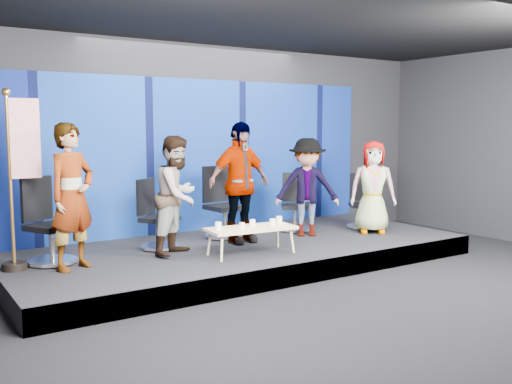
% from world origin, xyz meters
% --- Properties ---
extents(ground, '(10.00, 10.00, 0.00)m').
position_xyz_m(ground, '(0.00, 0.00, 0.00)').
color(ground, black).
rests_on(ground, ground).
extents(room_walls, '(10.02, 8.02, 3.51)m').
position_xyz_m(room_walls, '(0.00, 0.00, 2.43)').
color(room_walls, black).
rests_on(room_walls, ground).
extents(riser, '(7.00, 3.00, 0.30)m').
position_xyz_m(riser, '(0.00, 2.50, 0.15)').
color(riser, black).
rests_on(riser, ground).
extents(backdrop, '(7.00, 0.08, 2.60)m').
position_xyz_m(backdrop, '(0.00, 3.95, 1.60)').
color(backdrop, '#060F4C').
rests_on(backdrop, riser).
extents(chair_a, '(0.87, 0.87, 1.14)m').
position_xyz_m(chair_a, '(-2.80, 2.83, 0.68)').
color(chair_a, silver).
rests_on(chair_a, riser).
extents(panelist_a, '(0.80, 0.70, 1.85)m').
position_xyz_m(panelist_a, '(-2.60, 2.36, 1.23)').
color(panelist_a, black).
rests_on(panelist_a, riser).
extents(chair_b, '(0.81, 0.81, 1.03)m').
position_xyz_m(chair_b, '(-1.23, 2.91, 0.64)').
color(chair_b, silver).
rests_on(chair_b, riser).
extents(panelist_b, '(1.03, 0.98, 1.67)m').
position_xyz_m(panelist_b, '(-1.12, 2.42, 1.14)').
color(panelist_b, black).
rests_on(panelist_b, riser).
extents(chair_c, '(0.72, 0.72, 1.16)m').
position_xyz_m(chair_c, '(0.02, 3.13, 0.68)').
color(chair_c, silver).
rests_on(chair_c, riser).
extents(panelist_c, '(1.14, 0.57, 1.87)m').
position_xyz_m(panelist_c, '(0.02, 2.62, 1.24)').
color(panelist_c, black).
rests_on(panelist_c, riser).
extents(chair_d, '(0.78, 0.78, 1.00)m').
position_xyz_m(chair_d, '(1.36, 2.97, 0.63)').
color(chair_d, silver).
rests_on(chair_d, riser).
extents(panelist_d, '(1.20, 1.08, 1.61)m').
position_xyz_m(panelist_d, '(1.25, 2.48, 1.11)').
color(panelist_d, black).
rests_on(panelist_d, riser).
extents(chair_e, '(0.76, 0.76, 0.96)m').
position_xyz_m(chair_e, '(2.54, 2.54, 0.62)').
color(chair_e, silver).
rests_on(chair_e, riser).
extents(panelist_e, '(0.91, 0.85, 1.56)m').
position_xyz_m(panelist_e, '(2.34, 2.08, 1.08)').
color(panelist_e, black).
rests_on(panelist_e, riser).
extents(coffee_table, '(1.30, 0.65, 0.39)m').
position_xyz_m(coffee_table, '(-0.27, 1.83, 0.66)').
color(coffee_table, tan).
rests_on(coffee_table, riser).
extents(mug_a, '(0.09, 0.09, 0.11)m').
position_xyz_m(mug_a, '(-0.76, 1.90, 0.74)').
color(mug_a, white).
rests_on(mug_a, coffee_table).
extents(mug_b, '(0.07, 0.07, 0.09)m').
position_xyz_m(mug_b, '(-0.45, 1.78, 0.73)').
color(mug_b, white).
rests_on(mug_b, coffee_table).
extents(mug_c, '(0.08, 0.08, 0.09)m').
position_xyz_m(mug_c, '(-0.20, 1.89, 0.73)').
color(mug_c, white).
rests_on(mug_c, coffee_table).
extents(mug_d, '(0.08, 0.08, 0.10)m').
position_xyz_m(mug_d, '(0.06, 1.76, 0.74)').
color(mug_d, white).
rests_on(mug_d, coffee_table).
extents(mug_e, '(0.09, 0.09, 0.10)m').
position_xyz_m(mug_e, '(0.25, 1.88, 0.74)').
color(mug_e, white).
rests_on(mug_e, coffee_table).
extents(flag_stand, '(0.52, 0.30, 2.27)m').
position_xyz_m(flag_stand, '(-3.14, 2.71, 1.50)').
color(flag_stand, black).
rests_on(flag_stand, riser).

